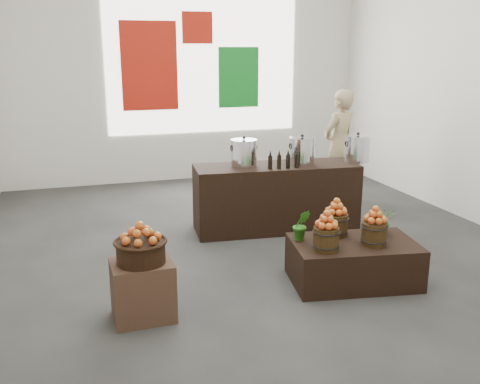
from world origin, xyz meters
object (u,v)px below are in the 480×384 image
object	(u,v)px
crate	(143,290)
stock_pot_left	(244,154)
display_table	(353,262)
shopper	(339,146)
wicker_basket	(141,252)
counter	(276,197)
stock_pot_center	(302,152)
stock_pot_right	(357,149)

from	to	relation	value
crate	stock_pot_left	xyz separation A→B (m)	(1.47, 1.84, 0.72)
display_table	shopper	bearing A→B (deg)	74.67
wicker_basket	shopper	bearing A→B (deg)	40.77
wicker_basket	counter	distance (m)	2.60
display_table	wicker_basket	bearing A→B (deg)	-167.68
display_table	counter	distance (m)	1.71
stock_pot_left	stock_pot_center	xyz separation A→B (m)	(0.72, -0.07, 0.00)
wicker_basket	counter	size ratio (longest dim) A/B	0.20
stock_pot_center	counter	bearing A→B (deg)	174.44
wicker_basket	stock_pot_center	world-z (taller)	stock_pot_center
display_table	crate	bearing A→B (deg)	-167.68
wicker_basket	stock_pot_left	distance (m)	2.38
stock_pot_right	shopper	distance (m)	1.13
counter	stock_pot_right	distance (m)	1.18
crate	stock_pot_center	distance (m)	2.90
stock_pot_center	display_table	bearing A→B (deg)	-96.14
crate	shopper	xyz separation A→B (m)	(3.22, 2.78, 0.56)
display_table	stock_pot_center	size ratio (longest dim) A/B	3.81
crate	stock_pot_center	bearing A→B (deg)	38.99
stock_pot_left	counter	bearing A→B (deg)	-5.56
stock_pot_left	shopper	size ratio (longest dim) A/B	0.19
wicker_basket	shopper	world-z (taller)	shopper
counter	stock_pot_left	distance (m)	0.69
stock_pot_left	stock_pot_center	world-z (taller)	same
stock_pot_left	crate	bearing A→B (deg)	-128.62
display_table	shopper	xyz separation A→B (m)	(1.21, 2.67, 0.61)
wicker_basket	stock_pot_center	bearing A→B (deg)	38.99
stock_pot_center	shopper	bearing A→B (deg)	44.24
counter	shopper	world-z (taller)	shopper
stock_pot_left	stock_pot_right	xyz separation A→B (m)	(1.43, -0.14, 0.00)
crate	stock_pot_right	distance (m)	3.44
shopper	wicker_basket	bearing A→B (deg)	15.73
wicker_basket	stock_pot_center	xyz separation A→B (m)	(2.19, 1.77, 0.38)
crate	stock_pot_right	xyz separation A→B (m)	(2.90, 1.70, 0.72)
crate	stock_pot_center	world-z (taller)	stock_pot_center
stock_pot_center	wicker_basket	bearing A→B (deg)	-141.01
display_table	counter	bearing A→B (deg)	103.73
counter	stock_pot_center	world-z (taller)	stock_pot_center
stock_pot_left	shopper	xyz separation A→B (m)	(1.75, 0.94, -0.15)
crate	stock_pot_center	xyz separation A→B (m)	(2.19, 1.77, 0.72)
counter	stock_pot_left	bearing A→B (deg)	-180.00
counter	stock_pot_right	bearing A→B (deg)	-0.00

